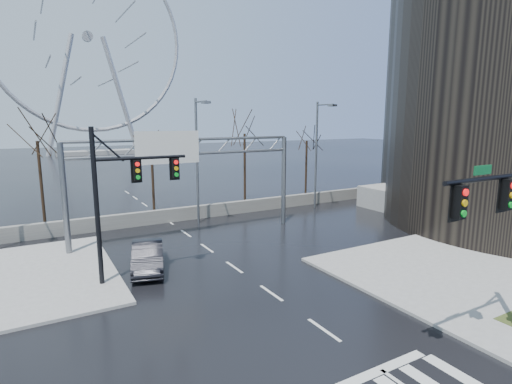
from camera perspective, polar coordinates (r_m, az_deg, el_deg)
ground at (r=17.14m, az=9.69°, el=-18.85°), size 260.00×260.00×0.00m
sidewalk_right_ext at (r=25.22m, az=24.77°, el=-9.77°), size 12.00×10.00×0.15m
sidewalk_far at (r=24.88m, az=-31.50°, el=-10.63°), size 10.00×12.00×0.15m
barrier_wall at (r=33.81m, az=-12.32°, el=-3.29°), size 52.00×0.50×1.10m
signal_mast_far at (r=21.06m, az=-18.88°, el=0.21°), size 4.72×0.41×8.00m
sign_gantry at (r=28.19m, az=-10.29°, el=3.70°), size 16.36×0.40×7.60m
streetlight_mid at (r=31.94m, az=-8.24°, el=5.77°), size 0.50×2.55×10.00m
streetlight_right at (r=38.01m, az=8.93°, el=6.43°), size 0.50×2.55×10.00m
tree_left at (r=35.04m, az=-28.68°, el=5.16°), size 3.75×3.75×7.50m
tree_center at (r=37.37m, az=-14.68°, el=5.07°), size 3.25×3.25×6.50m
tree_right at (r=39.70m, az=-1.64°, el=7.18°), size 3.90×3.90×7.80m
tree_far_right at (r=44.48m, az=7.24°, el=6.39°), size 3.40×3.40×6.80m
ferris_wheel at (r=108.94m, az=-22.88°, el=18.82°), size 45.00×6.00×50.91m
car at (r=23.43m, az=-15.21°, el=-8.85°), size 2.87×5.02×1.57m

